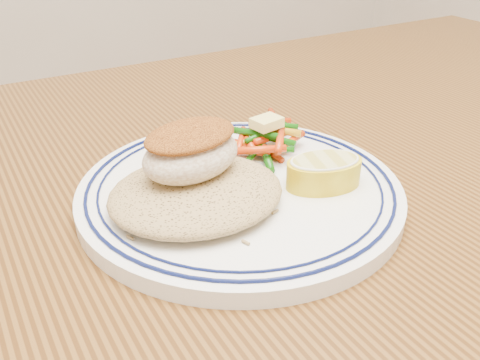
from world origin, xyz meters
The scene contains 7 objects.
dining_table centered at (0.00, 0.00, 0.65)m, with size 1.50×0.90×0.75m.
plate centered at (-0.04, 0.01, 0.76)m, with size 0.29×0.29×0.02m.
rice_pilaf centered at (-0.09, 0.00, 0.78)m, with size 0.15×0.13×0.03m, color #9B7E4D.
fish_fillet centered at (-0.09, 0.01, 0.81)m, with size 0.10×0.08×0.04m.
vegetable_pile centered at (0.01, 0.05, 0.78)m, with size 0.10×0.10×0.03m.
butter_pat centered at (0.02, 0.05, 0.80)m, with size 0.03×0.02×0.01m, color #FFEF7C.
lemon_wedge centered at (0.02, -0.03, 0.78)m, with size 0.08×0.08×0.03m.
Camera 1 is at (-0.25, -0.35, 1.00)m, focal length 40.00 mm.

